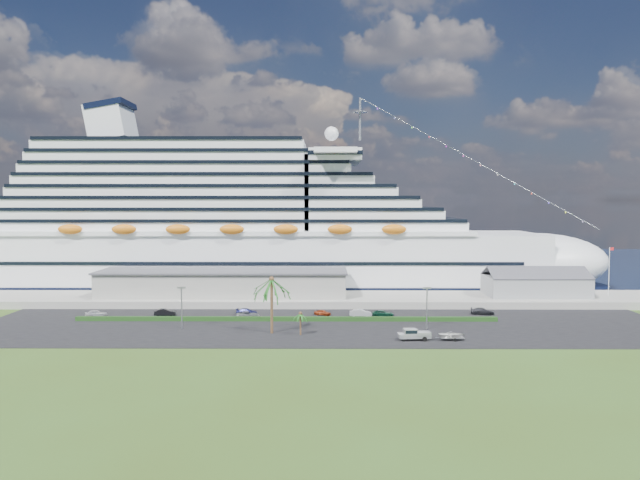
{
  "coord_description": "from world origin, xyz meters",
  "views": [
    {
      "loc": [
        -0.12,
        -112.69,
        25.32
      ],
      "look_at": [
        -1.02,
        30.0,
        16.19
      ],
      "focal_mm": 35.0,
      "sensor_mm": 36.0,
      "label": 1
    }
  ],
  "objects_px": {
    "cruise_ship": "(249,231)",
    "boat_trailer": "(452,335)",
    "parked_car_3": "(247,312)",
    "pickup_truck": "(414,334)"
  },
  "relations": [
    {
      "from": "cruise_ship",
      "to": "parked_car_3",
      "type": "xyz_separation_m",
      "value": [
        4.44,
        -40.91,
        -15.89
      ]
    },
    {
      "from": "parked_car_3",
      "to": "pickup_truck",
      "type": "height_order",
      "value": "pickup_truck"
    },
    {
      "from": "boat_trailer",
      "to": "parked_car_3",
      "type": "bearing_deg",
      "value": 148.02
    },
    {
      "from": "parked_car_3",
      "to": "boat_trailer",
      "type": "relative_size",
      "value": 0.89
    },
    {
      "from": "cruise_ship",
      "to": "boat_trailer",
      "type": "xyz_separation_m",
      "value": [
        44.45,
        -65.89,
        -15.56
      ]
    },
    {
      "from": "cruise_ship",
      "to": "boat_trailer",
      "type": "bearing_deg",
      "value": -55.99
    },
    {
      "from": "parked_car_3",
      "to": "boat_trailer",
      "type": "bearing_deg",
      "value": -113.52
    },
    {
      "from": "cruise_ship",
      "to": "boat_trailer",
      "type": "height_order",
      "value": "cruise_ship"
    },
    {
      "from": "parked_car_3",
      "to": "boat_trailer",
      "type": "height_order",
      "value": "boat_trailer"
    },
    {
      "from": "cruise_ship",
      "to": "boat_trailer",
      "type": "relative_size",
      "value": 35.91
    }
  ]
}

